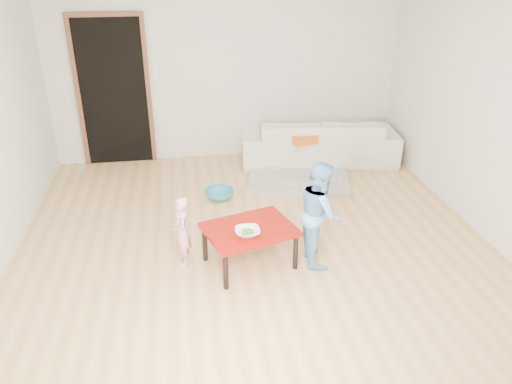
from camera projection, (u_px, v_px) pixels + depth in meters
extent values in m
cube|color=tan|center=(253.00, 237.00, 5.46)|extent=(5.00, 5.00, 0.01)
cube|color=silver|center=(227.00, 69.00, 7.11)|extent=(5.00, 0.02, 2.60)
cube|color=silver|center=(488.00, 112.00, 5.24)|extent=(0.02, 5.00, 2.60)
imported|color=silver|center=(319.00, 140.00, 7.32)|extent=(2.33, 1.14, 0.65)
cube|color=orange|center=(304.00, 137.00, 6.96)|extent=(0.53, 0.50, 0.12)
imported|color=white|center=(248.00, 232.00, 4.69)|extent=(0.24, 0.24, 0.06)
imported|color=pink|center=(182.00, 232.00, 4.87)|extent=(0.21, 0.28, 0.72)
imported|color=#5F9EDC|center=(320.00, 213.00, 4.87)|extent=(0.43, 0.53, 1.05)
imported|color=teal|center=(219.00, 194.00, 6.30)|extent=(0.37, 0.37, 0.12)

